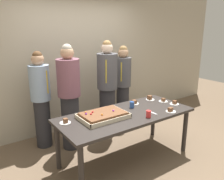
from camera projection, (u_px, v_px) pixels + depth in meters
The scene contains 17 objects.
ground_plane at pixel (125, 159), 3.59m from camera, with size 12.00×12.00×0.00m, color brown.
interior_back_panel at pixel (75, 53), 4.45m from camera, with size 8.00×0.12×3.00m, color #B2A893.
party_table at pixel (126, 119), 3.41m from camera, with size 2.05×0.88×0.76m.
sheet_cake at pixel (103, 115), 3.21m from camera, with size 0.67×0.46×0.11m.
plated_slice_near_left at pixel (65, 122), 3.04m from camera, with size 0.15×0.15×0.07m.
plated_slice_near_right at pixel (134, 103), 3.79m from camera, with size 0.15×0.15×0.07m.
plated_slice_far_left at pixel (171, 111), 3.44m from camera, with size 0.15×0.15×0.07m.
plated_slice_far_right at pixel (174, 103), 3.77m from camera, with size 0.15×0.15×0.07m.
plated_slice_center_front at pixel (163, 101), 3.91m from camera, with size 0.15×0.15×0.06m.
plated_slice_center_back at pixel (150, 98), 4.00m from camera, with size 0.15×0.15×0.08m.
drink_cup_nearest at pixel (149, 114), 3.23m from camera, with size 0.07×0.07×0.10m, color red.
drink_cup_middle at pixel (132, 105), 3.61m from camera, with size 0.07×0.07×0.10m, color #2D5199.
cake_server_utensil at pixel (152, 112), 3.41m from camera, with size 0.03×0.20×0.01m, color silver.
person_serving_front at pixel (69, 97), 3.71m from camera, with size 0.37×0.37×1.74m.
person_green_shirt_behind at pixel (123, 84), 4.73m from camera, with size 0.33×0.33×1.63m.
person_striped_tie_right at pixel (107, 88), 4.20m from camera, with size 0.37×0.37×1.77m.
person_far_right_suit at pixel (41, 99), 3.77m from camera, with size 0.32×0.32×1.63m.
Camera 1 is at (-1.98, -2.48, 2.00)m, focal length 36.78 mm.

